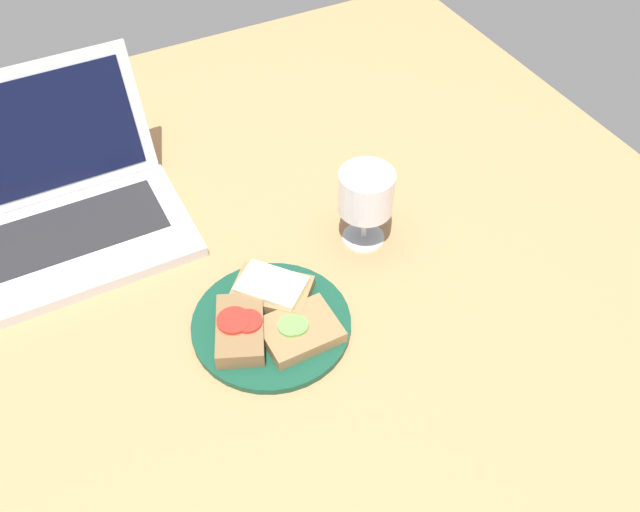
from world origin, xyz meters
The scene contains 7 objects.
wooden_table centered at (0.00, 0.00, 1.50)cm, with size 140.00×140.00×3.00cm, color #B27F51.
plate centered at (-1.47, -5.19, 3.52)cm, with size 21.58×21.58×1.04cm, color #144733.
sandwich_with_cheese centered at (0.55, -1.13, 5.35)cm, with size 12.46×12.26×2.80cm.
sandwich_with_tomato centered at (-5.98, -5.44, 5.45)cm, with size 9.77×12.05×3.05cm.
sandwich_with_cucumber centered at (0.99, -8.94, 5.05)cm, with size 9.99×7.97×2.31cm.
wine_glass centered at (17.93, 3.78, 11.82)cm, with size 8.03×8.03×12.59cm.
laptop centered at (-22.22, 26.27, 7.35)cm, with size 35.95×28.12×21.55cm.
Camera 1 is at (-22.70, -60.69, 79.86)cm, focal length 40.00 mm.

